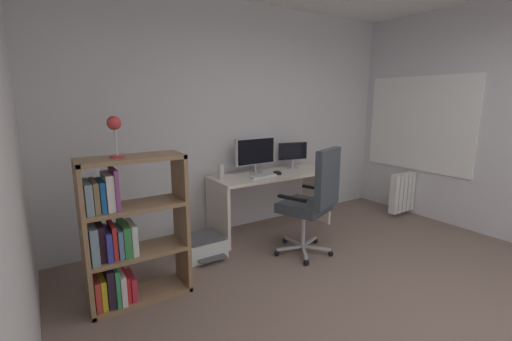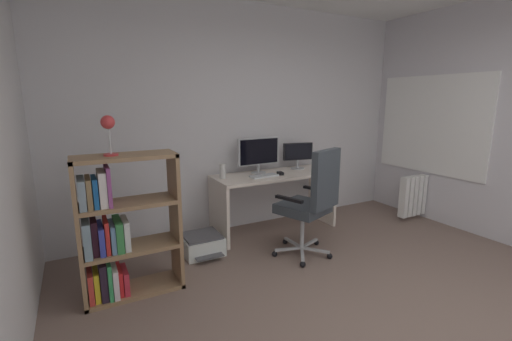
{
  "view_description": "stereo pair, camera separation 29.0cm",
  "coord_description": "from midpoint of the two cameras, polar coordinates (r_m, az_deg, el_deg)",
  "views": [
    {
      "loc": [
        -2.18,
        -1.13,
        1.63
      ],
      "look_at": [
        -0.21,
        1.94,
        0.87
      ],
      "focal_mm": 24.04,
      "sensor_mm": 36.0,
      "label": 1
    },
    {
      "loc": [
        -1.93,
        -1.27,
        1.63
      ],
      "look_at": [
        -0.21,
        1.94,
        0.87
      ],
      "focal_mm": 24.04,
      "sensor_mm": 36.0,
      "label": 2
    }
  ],
  "objects": [
    {
      "name": "keyboard",
      "position": [
        4.03,
        -1.03,
        -0.9
      ],
      "size": [
        0.35,
        0.15,
        0.02
      ],
      "primitive_type": "cube",
      "rotation": [
        0.0,
        0.0,
        0.07
      ],
      "color": "silver",
      "rests_on": "desk"
    },
    {
      "name": "office_chair",
      "position": [
        3.56,
        7.23,
        -4.53
      ],
      "size": [
        0.63,
        0.68,
        1.15
      ],
      "color": "#B7BABC",
      "rests_on": "ground"
    },
    {
      "name": "window_frame",
      "position": [
        5.23,
        23.99,
        7.1
      ],
      "size": [
        0.02,
        1.55,
        1.29
      ],
      "primitive_type": "cube",
      "color": "white"
    },
    {
      "name": "monitor_main",
      "position": [
        4.17,
        -2.08,
        2.99
      ],
      "size": [
        0.56,
        0.18,
        0.44
      ],
      "color": "#B2B5B7",
      "rests_on": "desk"
    },
    {
      "name": "monitor_secondary",
      "position": [
        4.5,
        4.32,
        2.93
      ],
      "size": [
        0.4,
        0.18,
        0.34
      ],
      "color": "#B2B5B7",
      "rests_on": "desk"
    },
    {
      "name": "wall_back",
      "position": [
        4.36,
        -4.51,
        8.47
      ],
      "size": [
        4.62,
        0.1,
        2.75
      ],
      "primitive_type": "cube",
      "color": "silver",
      "rests_on": "ground"
    },
    {
      "name": "bookshelf",
      "position": [
        3.01,
        -23.87,
        -10.09
      ],
      "size": [
        0.8,
        0.33,
        1.19
      ],
      "color": "#906E4B",
      "rests_on": "ground"
    },
    {
      "name": "radiator",
      "position": [
        5.31,
        22.6,
        -3.21
      ],
      "size": [
        0.71,
        0.1,
        0.55
      ],
      "color": "white",
      "rests_on": "ground"
    },
    {
      "name": "window_pane",
      "position": [
        5.24,
        24.03,
        7.1
      ],
      "size": [
        0.01,
        1.47,
        1.21
      ],
      "primitive_type": "cube",
      "color": "white"
    },
    {
      "name": "desktop_speaker",
      "position": [
        3.94,
        -7.96,
        -0.21
      ],
      "size": [
        0.07,
        0.07,
        0.17
      ],
      "primitive_type": "cylinder",
      "color": "silver",
      "rests_on": "desk"
    },
    {
      "name": "ground_plane",
      "position": [
        2.89,
        24.21,
        -23.89
      ],
      "size": [
        4.62,
        5.17,
        0.02
      ],
      "primitive_type": "cube",
      "color": "#7A6459",
      "rests_on": "ground"
    },
    {
      "name": "computer_mouse",
      "position": [
        4.15,
        1.6,
        -0.42
      ],
      "size": [
        0.08,
        0.11,
        0.03
      ],
      "primitive_type": "cube",
      "rotation": [
        0.0,
        0.0,
        -0.22
      ],
      "color": "black",
      "rests_on": "desk"
    },
    {
      "name": "desk",
      "position": [
        4.26,
        0.65,
        -2.95
      ],
      "size": [
        1.53,
        0.58,
        0.73
      ],
      "color": "white",
      "rests_on": "ground"
    },
    {
      "name": "desk_lamp",
      "position": [
        2.82,
        -25.27,
        6.36
      ],
      "size": [
        0.11,
        0.11,
        0.31
      ],
      "color": "#C33336",
      "rests_on": "bookshelf"
    },
    {
      "name": "printer",
      "position": [
        3.77,
        -11.02,
        -12.25
      ],
      "size": [
        0.41,
        0.47,
        0.21
      ],
      "color": "white",
      "rests_on": "ground"
    }
  ]
}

